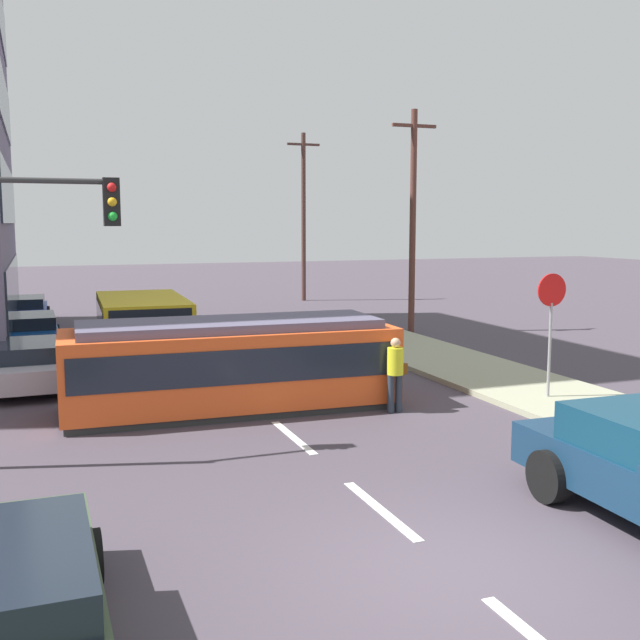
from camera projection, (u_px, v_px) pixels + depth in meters
name	position (u px, v px, depth m)	size (l,w,h in m)	color
ground_plane	(241.00, 394.00, 18.41)	(120.00, 120.00, 0.00)	#453C47
sidewalk_curb_right	(576.00, 405.00, 17.07)	(3.20, 36.00, 0.14)	#9C9E81
lane_stripe_1	(380.00, 510.00, 10.99)	(0.16, 2.40, 0.01)	silver
lane_stripe_2	(293.00, 437.00, 14.70)	(0.16, 2.40, 0.01)	silver
lane_stripe_3	(202.00, 361.00, 22.75)	(0.16, 2.40, 0.01)	silver
lane_stripe_4	(169.00, 334.00, 28.32)	(0.16, 2.40, 0.01)	silver
streetcar_tram	(231.00, 363.00, 16.84)	(7.43, 2.81, 2.03)	#E75220
city_bus	(143.00, 324.00, 23.06)	(2.71, 5.31, 1.91)	gold
pedestrian_crossing	(395.00, 370.00, 16.54)	(0.51, 0.36, 1.67)	#2A323D
parked_sedan_mid	(25.00, 364.00, 19.05)	(2.05, 4.32, 1.19)	#B5B1C0
parked_sedan_far	(29.00, 331.00, 24.77)	(2.00, 4.36, 1.19)	navy
parked_sedan_furthest	(22.00, 311.00, 30.54)	(2.19, 4.38, 1.19)	#213B9A
stop_sign	(551.00, 309.00, 17.32)	(0.76, 0.07, 2.88)	gray
traffic_light_mast	(18.00, 259.00, 12.73)	(2.93, 0.33, 5.08)	#333333
utility_pole_mid	(413.00, 218.00, 28.37)	(1.80, 0.24, 8.36)	brown
utility_pole_far	(304.00, 214.00, 40.09)	(1.80, 0.24, 8.88)	brown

